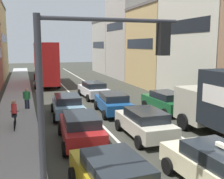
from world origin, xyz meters
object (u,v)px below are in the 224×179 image
Objects in this scene: sedan_right_lane_behind_truck at (166,101)px; taxi_centre_lane_front at (217,167)px; pedestrian_near_kerb at (27,98)px; sedan_left_lane_third at (67,105)px; hatchback_centre_lane_third at (113,103)px; coupe_centre_lane_fourth at (93,89)px; cyclist_on_sidewalk at (14,115)px; wagon_left_lane_second at (81,128)px; bus_mid_queue_primary at (45,61)px; traffic_light_pole at (92,86)px; sedan_centre_lane_second at (145,123)px; sedan_left_lane_front at (114,179)px.

taxi_centre_lane_front is at bearing 157.91° from sedan_right_lane_behind_truck.
sedan_right_lane_behind_truck is at bearing 77.92° from pedestrian_near_kerb.
pedestrian_near_kerb is (-2.57, 2.68, 0.15)m from sedan_left_lane_third.
sedan_left_lane_third is at bearing 80.34° from sedan_right_lane_behind_truck.
coupe_centre_lane_fourth is at bearing 3.00° from hatchback_centre_lane_third.
taxi_centre_lane_front is at bearing -175.56° from hatchback_centre_lane_third.
cyclist_on_sidewalk reaches higher than pedestrian_near_kerb.
pedestrian_near_kerb is (-2.42, 8.00, 0.15)m from wagon_left_lane_second.
bus_mid_queue_primary is (-0.03, 21.14, 2.03)m from wagon_left_lane_second.
traffic_light_pole is 3.31× the size of pedestrian_near_kerb.
sedan_right_lane_behind_truck is (3.77, 4.55, 0.00)m from sedan_centre_lane_second.
pedestrian_near_kerb reaches higher than hatchback_centre_lane_third.
taxi_centre_lane_front is at bearing 176.96° from coupe_centre_lane_fourth.
cyclist_on_sidewalk is (-6.51, 3.47, 0.05)m from sedan_centre_lane_second.
coupe_centre_lane_fourth is 6.61m from pedestrian_near_kerb.
cyclist_on_sidewalk reaches higher than wagon_left_lane_second.
coupe_centre_lane_fourth and sedan_right_lane_behind_truck have the same top height.
bus_mid_queue_primary reaches higher than sedan_right_lane_behind_truck.
sedan_left_lane_front is at bearing 147.17° from sedan_centre_lane_second.
cyclist_on_sidewalk reaches higher than sedan_centre_lane_second.
coupe_centre_lane_fourth is 10.19m from cyclist_on_sidewalk.
bus_mid_queue_primary is 6.37× the size of pedestrian_near_kerb.
sedan_right_lane_behind_truck is at bearing -96.88° from hatchback_centre_lane_third.
wagon_left_lane_second and coupe_centre_lane_fourth have the same top height.
cyclist_on_sidewalk is at bearing 93.90° from sedan_right_lane_behind_truck.
bus_mid_queue_primary is (-0.18, 15.81, 2.03)m from sedan_left_lane_third.
sedan_left_lane_third is (-3.19, 5.47, 0.00)m from sedan_centre_lane_second.
bus_mid_queue_primary is 18.20m from cyclist_on_sidewalk.
sedan_right_lane_behind_truck is 10.19m from pedestrian_near_kerb.
taxi_centre_lane_front reaches higher than hatchback_centre_lane_third.
wagon_left_lane_second is 0.42× the size of bus_mid_queue_primary.
traffic_light_pole is at bearing 95.15° from taxi_centre_lane_front.
taxi_centre_lane_front reaches higher than wagon_left_lane_second.
taxi_centre_lane_front is 0.99× the size of hatchback_centre_lane_third.
taxi_centre_lane_front is 2.53× the size of cyclist_on_sidewalk.
pedestrian_near_kerb is (-9.53, 3.60, 0.15)m from sedan_right_lane_behind_truck.
traffic_light_pole reaches higher than sedan_right_lane_behind_truck.
wagon_left_lane_second is (-3.44, 5.69, -0.00)m from taxi_centre_lane_front.
sedan_centre_lane_second is at bearing -1.77° from taxi_centre_lane_front.
cyclist_on_sidewalk is (-6.49, -1.80, 0.05)m from hatchback_centre_lane_third.
pedestrian_near_kerb reaches higher than wagon_left_lane_second.
sedan_left_lane_third is 2.65× the size of pedestrian_near_kerb.
hatchback_centre_lane_third is at bearing -29.49° from wagon_left_lane_second.
bus_mid_queue_primary is at bearing 15.68° from hatchback_centre_lane_third.
sedan_centre_lane_second is 2.49× the size of cyclist_on_sidewalk.
bus_mid_queue_primary is (-3.45, 10.03, 2.03)m from coupe_centre_lane_fourth.
cyclist_on_sidewalk is at bearing 109.32° from hatchback_centre_lane_third.
pedestrian_near_kerb reaches higher than coupe_centre_lane_fourth.
hatchback_centre_lane_third is at bearing 0.34° from sedan_centre_lane_second.
sedan_left_lane_front is 1.00× the size of coupe_centre_lane_fourth.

